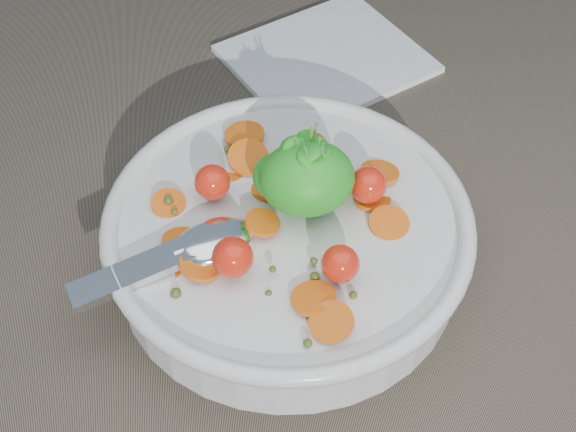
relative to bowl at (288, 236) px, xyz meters
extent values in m
plane|color=#706450|center=(0.02, 0.02, -0.03)|extent=(6.00, 6.00, 0.00)
cylinder|color=silver|center=(0.00, 0.00, -0.01)|extent=(0.26, 0.26, 0.05)
torus|color=silver|center=(0.00, 0.00, 0.02)|extent=(0.28, 0.28, 0.01)
cylinder|color=silver|center=(0.00, 0.00, -0.03)|extent=(0.13, 0.13, 0.01)
cylinder|color=brown|center=(0.00, 0.00, -0.01)|extent=(0.24, 0.24, 0.04)
cylinder|color=orange|center=(-0.04, 0.06, 0.02)|extent=(0.04, 0.04, 0.01)
cylinder|color=orange|center=(-0.09, -0.03, 0.01)|extent=(0.04, 0.04, 0.01)
cylinder|color=orange|center=(0.02, -0.10, 0.02)|extent=(0.04, 0.04, 0.01)
cylinder|color=orange|center=(-0.01, 0.03, 0.02)|extent=(0.04, 0.04, 0.01)
cylinder|color=orange|center=(-0.08, -0.01, 0.02)|extent=(0.04, 0.04, 0.02)
cylinder|color=orange|center=(-0.07, -0.04, 0.02)|extent=(0.04, 0.04, 0.02)
cylinder|color=orange|center=(0.06, 0.04, 0.01)|extent=(0.03, 0.03, 0.01)
cylinder|color=orange|center=(-0.03, -0.02, 0.01)|extent=(0.03, 0.03, 0.01)
cylinder|color=orange|center=(0.01, -0.08, 0.02)|extent=(0.03, 0.03, 0.01)
cylinder|color=orange|center=(-0.02, 0.09, 0.02)|extent=(0.05, 0.05, 0.01)
cylinder|color=orange|center=(0.01, 0.04, 0.03)|extent=(0.03, 0.03, 0.01)
cylinder|color=orange|center=(-0.02, -0.01, 0.03)|extent=(0.03, 0.03, 0.01)
cylinder|color=orange|center=(-0.09, 0.03, 0.02)|extent=(0.03, 0.04, 0.01)
cylinder|color=orange|center=(0.07, 0.01, 0.02)|extent=(0.04, 0.04, 0.01)
cylinder|color=orange|center=(-0.02, 0.06, 0.03)|extent=(0.04, 0.04, 0.02)
cylinder|color=orange|center=(0.07, -0.01, 0.02)|extent=(0.04, 0.04, 0.01)
cylinder|color=orange|center=(-0.08, -0.02, 0.02)|extent=(0.05, 0.05, 0.01)
cylinder|color=orange|center=(0.08, 0.04, 0.02)|extent=(0.04, 0.04, 0.01)
sphere|color=#45501A|center=(-0.06, -0.01, 0.02)|extent=(0.01, 0.01, 0.01)
sphere|color=#45501A|center=(-0.03, 0.08, 0.02)|extent=(0.01, 0.01, 0.01)
sphere|color=#45501A|center=(0.07, 0.00, 0.02)|extent=(0.01, 0.01, 0.01)
sphere|color=#45501A|center=(-0.08, 0.02, 0.02)|extent=(0.01, 0.01, 0.01)
sphere|color=#45501A|center=(0.00, -0.11, 0.02)|extent=(0.01, 0.01, 0.01)
sphere|color=#45501A|center=(-0.02, -0.06, 0.02)|extent=(0.01, 0.01, 0.01)
sphere|color=#45501A|center=(0.08, 0.00, 0.02)|extent=(0.01, 0.01, 0.01)
sphere|color=#45501A|center=(-0.02, -0.05, 0.03)|extent=(0.01, 0.01, 0.01)
sphere|color=#45501A|center=(0.04, 0.04, 0.02)|extent=(0.01, 0.01, 0.01)
sphere|color=#45501A|center=(-0.09, -0.02, 0.02)|extent=(0.01, 0.01, 0.01)
sphere|color=#45501A|center=(0.04, 0.03, 0.02)|extent=(0.01, 0.01, 0.01)
sphere|color=#45501A|center=(-0.09, 0.03, 0.02)|extent=(0.01, 0.01, 0.01)
sphere|color=#45501A|center=(0.00, 0.05, 0.02)|extent=(0.01, 0.01, 0.01)
sphere|color=#45501A|center=(0.04, -0.07, 0.02)|extent=(0.01, 0.01, 0.01)
sphere|color=#45501A|center=(0.01, -0.06, 0.02)|extent=(0.01, 0.01, 0.01)
sphere|color=#45501A|center=(-0.04, -0.02, 0.02)|extent=(0.01, 0.01, 0.01)
sphere|color=#45501A|center=(0.05, 0.04, 0.02)|extent=(0.01, 0.01, 0.01)
sphere|color=#45501A|center=(-0.04, 0.08, 0.02)|extent=(0.01, 0.01, 0.01)
sphere|color=#45501A|center=(0.01, -0.04, 0.02)|extent=(0.01, 0.01, 0.01)
sphere|color=#45501A|center=(-0.09, -0.06, 0.02)|extent=(0.01, 0.01, 0.01)
sphere|color=red|center=(0.06, 0.01, 0.04)|extent=(0.03, 0.03, 0.03)
sphere|color=red|center=(0.03, 0.05, 0.04)|extent=(0.03, 0.03, 0.03)
sphere|color=red|center=(-0.05, 0.03, 0.04)|extent=(0.03, 0.03, 0.03)
sphere|color=red|center=(-0.04, -0.04, 0.04)|extent=(0.03, 0.03, 0.03)
sphere|color=red|center=(0.03, -0.06, 0.04)|extent=(0.03, 0.03, 0.03)
ellipsoid|color=green|center=(0.02, 0.01, 0.05)|extent=(0.07, 0.06, 0.05)
ellipsoid|color=green|center=(0.00, 0.02, 0.04)|extent=(0.04, 0.04, 0.03)
ellipsoid|color=green|center=(0.02, 0.01, 0.06)|extent=(0.03, 0.03, 0.03)
ellipsoid|color=green|center=(0.01, 0.01, 0.07)|extent=(0.02, 0.03, 0.02)
ellipsoid|color=green|center=(0.02, 0.01, 0.07)|extent=(0.02, 0.02, 0.01)
ellipsoid|color=green|center=(0.02, 0.01, 0.07)|extent=(0.03, 0.03, 0.02)
ellipsoid|color=green|center=(0.02, 0.01, 0.07)|extent=(0.03, 0.03, 0.02)
ellipsoid|color=green|center=(0.02, 0.01, 0.08)|extent=(0.03, 0.02, 0.02)
ellipsoid|color=green|center=(0.00, 0.01, 0.05)|extent=(0.03, 0.03, 0.01)
ellipsoid|color=green|center=(0.02, 0.00, 0.06)|extent=(0.03, 0.03, 0.02)
ellipsoid|color=green|center=(0.01, 0.02, 0.07)|extent=(0.03, 0.03, 0.02)
ellipsoid|color=green|center=(0.01, 0.01, 0.07)|extent=(0.03, 0.03, 0.02)
ellipsoid|color=green|center=(0.02, 0.03, 0.07)|extent=(0.02, 0.02, 0.02)
ellipsoid|color=green|center=(0.01, 0.02, 0.07)|extent=(0.03, 0.03, 0.03)
ellipsoid|color=green|center=(0.02, 0.03, 0.06)|extent=(0.02, 0.02, 0.02)
ellipsoid|color=green|center=(0.01, 0.03, 0.06)|extent=(0.03, 0.03, 0.01)
ellipsoid|color=green|center=(0.02, 0.00, 0.07)|extent=(0.03, 0.03, 0.02)
ellipsoid|color=green|center=(0.02, 0.01, 0.07)|extent=(0.03, 0.03, 0.01)
ellipsoid|color=green|center=(0.01, 0.00, 0.06)|extent=(0.03, 0.03, 0.02)
ellipsoid|color=green|center=(0.04, 0.00, 0.05)|extent=(0.02, 0.02, 0.02)
ellipsoid|color=green|center=(0.00, 0.02, 0.06)|extent=(0.03, 0.03, 0.03)
cylinder|color=#4C8C33|center=(0.02, 0.01, 0.06)|extent=(0.02, 0.01, 0.04)
cylinder|color=#4C8C33|center=(0.02, 0.00, 0.06)|extent=(0.01, 0.00, 0.05)
cylinder|color=#4C8C33|center=(0.03, 0.00, 0.06)|extent=(0.01, 0.01, 0.04)
cylinder|color=#4C8C33|center=(0.01, 0.02, 0.06)|extent=(0.01, 0.02, 0.04)
cylinder|color=#4C8C33|center=(0.02, 0.01, 0.06)|extent=(0.01, 0.01, 0.05)
cylinder|color=#4C8C33|center=(0.02, 0.02, 0.06)|extent=(0.00, 0.01, 0.05)
cylinder|color=#4C8C33|center=(0.02, 0.02, 0.06)|extent=(0.01, 0.01, 0.04)
ellipsoid|color=silver|center=(-0.06, -0.02, 0.02)|extent=(0.07, 0.06, 0.02)
cube|color=silver|center=(-0.10, -0.03, 0.02)|extent=(0.12, 0.06, 0.02)
cylinder|color=silver|center=(-0.07, -0.02, 0.03)|extent=(0.02, 0.02, 0.01)
cube|color=white|center=(0.07, 0.25, -0.03)|extent=(0.22, 0.21, 0.01)
camera|label=1|loc=(-0.05, -0.39, 0.47)|focal=50.00mm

